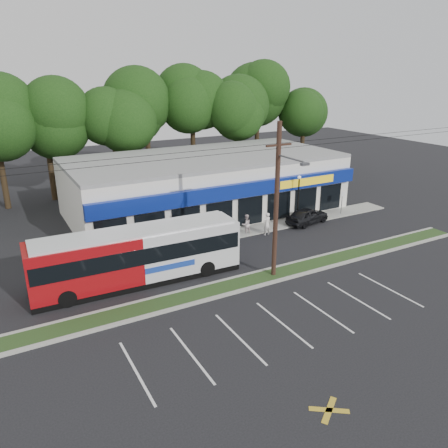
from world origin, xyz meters
TOP-DOWN VIEW (x-y plane):
  - ground at (0.00, 0.00)m, footprint 120.00×120.00m
  - grass_strip at (0.00, 1.00)m, footprint 40.00×1.60m
  - curb_south at (0.00, 0.15)m, footprint 40.00×0.25m
  - curb_north at (0.00, 1.85)m, footprint 40.00×0.25m
  - sidewalk at (5.00, 9.00)m, footprint 32.00×2.20m
  - strip_mall at (5.50, 15.91)m, footprint 25.00×12.55m
  - utility_pole at (2.83, 0.93)m, footprint 50.00×2.77m
  - lamp_post at (11.00, 8.80)m, footprint 0.30×0.30m
  - sign_post at (16.00, 8.57)m, footprint 0.45×0.10m
  - tree_line at (4.00, 26.00)m, footprint 46.76×6.76m
  - metrobus at (-4.96, 4.50)m, footprint 13.22×3.21m
  - car_dark at (11.58, 8.12)m, footprint 4.52×2.51m
  - car_silver at (-9.00, 6.43)m, footprint 4.23×1.72m
  - pedestrian_a at (6.88, 7.51)m, footprint 0.72×0.50m
  - pedestrian_b at (5.50, 8.50)m, footprint 0.87×0.71m

SIDE VIEW (x-z plane):
  - ground at x=0.00m, z-range 0.00..0.00m
  - sidewalk at x=5.00m, z-range 0.00..0.10m
  - grass_strip at x=0.00m, z-range 0.00..0.12m
  - curb_south at x=0.00m, z-range 0.00..0.14m
  - curb_north at x=0.00m, z-range 0.00..0.14m
  - car_silver at x=-9.00m, z-range 0.00..1.36m
  - car_dark at x=11.58m, z-range 0.00..1.45m
  - pedestrian_b at x=5.50m, z-range 0.00..1.70m
  - pedestrian_a at x=6.88m, z-range 0.00..1.90m
  - sign_post at x=16.00m, z-range 0.44..2.67m
  - metrobus at x=-4.96m, z-range 0.11..3.63m
  - strip_mall at x=5.50m, z-range 0.00..5.30m
  - lamp_post at x=11.00m, z-range 0.55..4.80m
  - utility_pole at x=2.83m, z-range 0.41..10.41m
  - tree_line at x=4.00m, z-range 2.50..14.33m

